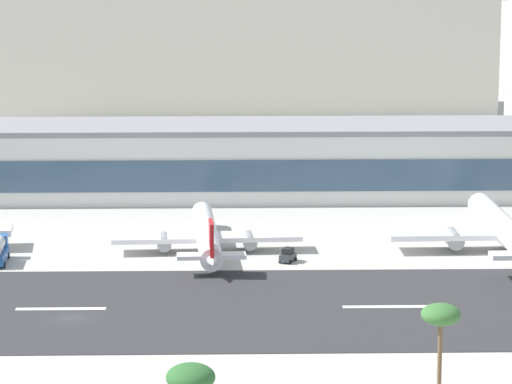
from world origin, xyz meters
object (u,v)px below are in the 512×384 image
(palm_tree_0, at_px, (191,379))
(distant_hotel_block, at_px, (232,34))
(palm_tree_2, at_px, (441,317))
(terminal_building, at_px, (207,160))
(airliner_navy_tail_gate_2, at_px, (508,233))
(service_baggage_tug_0, at_px, (288,255))
(airliner_red_tail_gate_1, at_px, (207,237))

(palm_tree_0, bearing_deg, distant_hotel_block, 88.67)
(distant_hotel_block, height_order, palm_tree_2, distant_hotel_block)
(terminal_building, xyz_separation_m, palm_tree_0, (-0.22, -132.68, 2.30))
(distant_hotel_block, relative_size, palm_tree_2, 12.54)
(terminal_building, distance_m, airliner_navy_tail_gate_2, 65.68)
(terminal_building, distance_m, service_baggage_tug_0, 53.10)
(airliner_red_tail_gate_1, distance_m, airliner_navy_tail_gate_2, 46.88)
(terminal_building, height_order, distant_hotel_block, distant_hotel_block)
(terminal_building, distance_m, distant_hotel_block, 117.55)
(palm_tree_2, bearing_deg, palm_tree_0, -143.95)
(palm_tree_0, bearing_deg, service_baggage_tug_0, 81.01)
(airliner_navy_tail_gate_2, bearing_deg, terminal_building, 44.69)
(airliner_red_tail_gate_1, xyz_separation_m, palm_tree_0, (-0.59, -87.61, 6.55))
(distant_hotel_block, bearing_deg, airliner_navy_tail_gate_2, -75.58)
(service_baggage_tug_0, distance_m, palm_tree_0, 82.85)
(palm_tree_2, bearing_deg, terminal_building, 102.95)
(airliner_red_tail_gate_1, xyz_separation_m, palm_tree_2, (25.74, -68.44, 6.83))
(terminal_building, xyz_separation_m, service_baggage_tug_0, (12.67, -51.24, -5.79))
(airliner_navy_tail_gate_2, height_order, palm_tree_2, palm_tree_2)
(palm_tree_2, bearing_deg, distant_hotel_block, 95.10)
(airliner_red_tail_gate_1, xyz_separation_m, service_baggage_tug_0, (12.30, -6.16, -1.54))
(airliner_navy_tail_gate_2, bearing_deg, palm_tree_0, 150.02)
(palm_tree_2, bearing_deg, airliner_navy_tail_gate_2, 72.74)
(service_baggage_tug_0, xyz_separation_m, palm_tree_2, (13.44, -62.28, 8.36))
(terminal_building, distance_m, palm_tree_2, 116.51)
(airliner_navy_tail_gate_2, distance_m, service_baggage_tug_0, 35.12)
(service_baggage_tug_0, relative_size, palm_tree_0, 0.34)
(terminal_building, distance_m, palm_tree_0, 132.70)
(palm_tree_0, bearing_deg, airliner_red_tail_gate_1, 89.61)
(palm_tree_0, xyz_separation_m, palm_tree_2, (26.33, 19.16, 0.28))
(terminal_building, relative_size, service_baggage_tug_0, 47.49)
(airliner_red_tail_gate_1, bearing_deg, terminal_building, -2.70)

